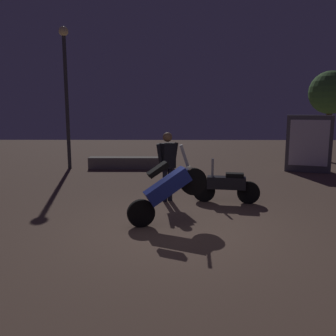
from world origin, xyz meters
TOP-DOWN VIEW (x-y plane):
  - ground_plane at (0.00, 0.00)m, footprint 40.00×40.00m
  - motorcycle_blue_foreground at (-0.23, 0.34)m, footprint 1.62×0.57m
  - motorcycle_black_parked_left at (1.23, 2.04)m, footprint 1.65×0.46m
  - person_rider_beside at (-0.24, 2.19)m, footprint 0.59×0.48m
  - streetlamp_near at (-4.18, 7.18)m, footprint 0.36×0.36m
  - tree_left_bg at (6.79, 9.13)m, footprint 1.86×1.86m
  - kiosk_billboard at (4.96, 6.54)m, footprint 1.68×1.00m
  - planter_wall_low at (-1.73, 7.15)m, footprint 3.32×0.50m

SIDE VIEW (x-z plane):
  - ground_plane at x=0.00m, z-range 0.00..0.00m
  - planter_wall_low at x=-1.73m, z-range 0.00..0.45m
  - motorcycle_black_parked_left at x=1.23m, z-range -0.12..0.99m
  - motorcycle_blue_foreground at x=-0.23m, z-range -0.07..1.56m
  - kiosk_billboard at x=4.96m, z-range 0.00..2.10m
  - person_rider_beside at x=-0.24m, z-range 0.18..1.93m
  - tree_left_bg at x=6.79m, z-range 1.01..4.97m
  - streetlamp_near at x=-4.18m, z-range 0.69..6.06m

